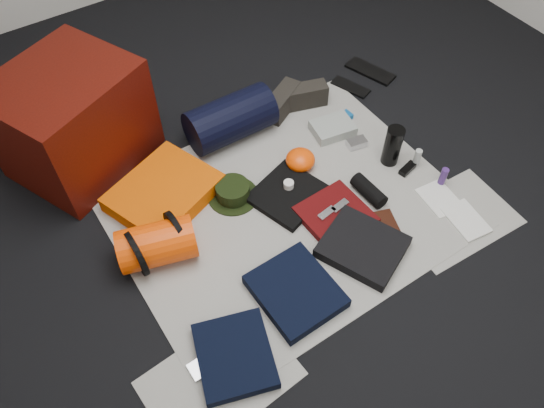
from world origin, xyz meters
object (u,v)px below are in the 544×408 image
sleeping_pad (164,192)px  navy_duffel (230,119)px  red_cabinet (72,121)px  compact_camera (357,143)px  paperback_book (384,229)px  stuff_sack (157,244)px  water_bottle (393,146)px

sleeping_pad → navy_duffel: 0.55m
red_cabinet → compact_camera: red_cabinet is taller
navy_duffel → paperback_book: 1.00m
sleeping_pad → compact_camera: size_ratio=4.72×
red_cabinet → sleeping_pad: size_ratio=1.33×
paperback_book → sleeping_pad: bearing=155.0°
stuff_sack → paperback_book: size_ratio=1.68×
compact_camera → water_bottle: bearing=-57.2°
navy_duffel → water_bottle: (0.60, -0.63, -0.01)m
sleeping_pad → compact_camera: bearing=-13.6°
red_cabinet → paperback_book: 1.62m
stuff_sack → compact_camera: size_ratio=3.30×
stuff_sack → compact_camera: bearing=2.3°
stuff_sack → water_bottle: bearing=-6.0°
red_cabinet → paperback_book: red_cabinet is taller
water_bottle → stuff_sack: bearing=174.0°
water_bottle → compact_camera: size_ratio=2.20×
stuff_sack → navy_duffel: bearing=35.9°
red_cabinet → sleeping_pad: 0.58m
sleeping_pad → stuff_sack: 0.35m
stuff_sack → compact_camera: 1.20m
sleeping_pad → stuff_sack: (-0.17, -0.30, 0.06)m
water_bottle → navy_duffel: bearing=133.6°
sleeping_pad → paperback_book: 1.09m
stuff_sack → navy_duffel: navy_duffel is taller
red_cabinet → water_bottle: size_ratio=2.85×
stuff_sack → navy_duffel: (0.68, 0.49, 0.02)m
navy_duffel → stuff_sack: bearing=-143.3°
navy_duffel → paperback_book: navy_duffel is taller
stuff_sack → water_bottle: water_bottle is taller
sleeping_pad → stuff_sack: stuff_sack is taller
navy_duffel → compact_camera: size_ratio=4.53×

